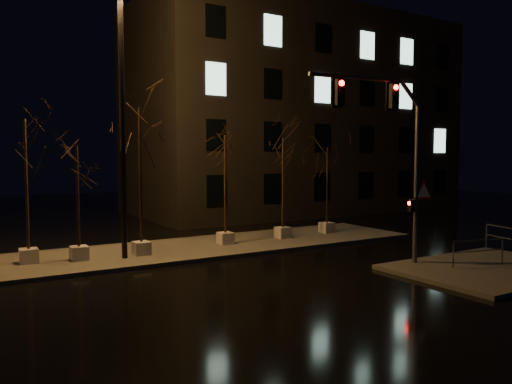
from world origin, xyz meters
TOP-DOWN VIEW (x-y plane):
  - ground at (0.00, 0.00)m, footprint 90.00×90.00m
  - median at (0.00, 6.00)m, footprint 22.00×5.00m
  - sidewalk_corner at (7.50, -3.50)m, footprint 7.00×5.00m
  - building at (14.00, 18.00)m, footprint 25.00×12.00m
  - tree_0 at (-7.04, 6.15)m, footprint 1.80×1.80m
  - tree_1 at (-5.27, 5.67)m, footprint 1.80×1.80m
  - tree_2 at (-2.81, 5.44)m, footprint 1.80×1.80m
  - tree_3 at (1.38, 5.90)m, footprint 1.80×1.80m
  - tree_4 at (4.67, 5.96)m, footprint 1.80×1.80m
  - tree_5 at (7.69, 6.17)m, footprint 1.80×1.80m
  - traffic_signal_mast at (4.64, -1.39)m, footprint 5.66×0.68m
  - streetlight_main at (-3.62, 5.11)m, footprint 2.76×0.55m
  - guard_rail_a at (7.24, -3.21)m, footprint 2.26×0.57m
  - guard_rail_b at (10.50, -2.29)m, footprint 0.57×2.28m

SIDE VIEW (x-z plane):
  - ground at x=0.00m, z-range 0.00..0.00m
  - median at x=0.00m, z-range 0.00..0.15m
  - sidewalk_corner at x=7.50m, z-range 0.00..0.15m
  - guard_rail_a at x=7.24m, z-range 0.30..1.30m
  - guard_rail_b at x=10.50m, z-range 0.31..1.42m
  - tree_1 at x=-5.27m, z-range 1.35..6.00m
  - tree_5 at x=7.69m, z-range 1.37..6.05m
  - tree_4 at x=4.67m, z-range 1.48..6.63m
  - tree_3 at x=1.38m, z-range 1.50..6.72m
  - tree_0 at x=-7.04m, z-range 1.61..7.27m
  - traffic_signal_mast at x=4.64m, z-range 1.24..8.17m
  - tree_2 at x=-2.81m, z-range 1.77..8.04m
  - streetlight_main at x=-3.62m, z-range 1.00..12.01m
  - building at x=14.00m, z-range 0.00..15.00m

